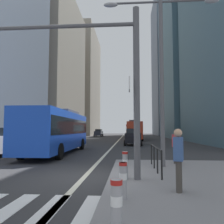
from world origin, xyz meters
name	(u,v)px	position (x,y,z in m)	size (l,w,h in m)	color
ground_plane	(115,144)	(0.00, 20.00, 0.00)	(160.00, 160.00, 0.00)	#303033
crosswalk_stripes	(0,216)	(-1.00, -4.00, 0.01)	(5.85, 3.20, 0.01)	silver
lane_centre_line	(119,140)	(0.00, 30.00, 0.01)	(0.20, 80.00, 0.01)	beige
office_tower_left_mid	(45,68)	(-16.00, 37.26, 14.90)	(12.73, 22.69, 29.80)	gray
office_tower_left_far	(76,84)	(-16.00, 64.90, 17.05)	(13.90, 22.64, 34.11)	gray
office_tower_right_mid	(194,45)	(17.00, 43.33, 21.47)	(13.68, 19.32, 42.93)	slate
office_tower_right_far	(174,67)	(17.00, 66.89, 23.00)	(13.04, 17.97, 46.00)	slate
city_bus_blue_oncoming	(58,129)	(-3.73, 8.33, 1.84)	(2.83, 11.05, 3.40)	blue
city_bus_red_receding	(135,129)	(2.76, 31.59, 1.84)	(2.86, 11.14, 3.40)	red
city_bus_red_distant	(131,130)	(2.38, 47.80, 1.84)	(2.94, 11.35, 3.40)	red
car_oncoming_mid	(99,133)	(-6.18, 50.28, 0.99)	(2.11, 4.62, 1.94)	#232838
car_receding_near	(133,137)	(2.24, 18.06, 0.99)	(2.17, 4.31, 1.94)	black
traffic_signal_gantry	(71,64)	(-0.34, -0.95, 4.15)	(6.89, 0.65, 6.00)	#515156
street_lamp_post	(161,56)	(3.26, 1.83, 5.28)	(5.50, 0.32, 8.00)	#56565B
bollard_front	(116,204)	(1.50, -5.00, 0.63)	(0.20, 0.20, 0.87)	#99999E
bollard_left	(123,179)	(1.56, -3.14, 0.64)	(0.20, 0.20, 0.88)	#99999E
bollard_right	(125,164)	(1.58, -0.87, 0.66)	(0.20, 0.20, 0.92)	#99999E
pedestrian_railing	(156,153)	(2.80, 0.73, 0.85)	(0.06, 3.44, 0.98)	black
pedestrian_waiting	(176,145)	(4.05, 2.69, 1.07)	(0.45, 0.41, 1.66)	#423D38
pedestrian_walking	(179,157)	(3.05, -2.38, 1.09)	(0.34, 0.44, 1.69)	#423D38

